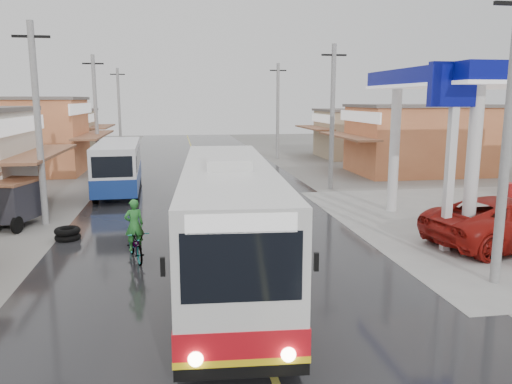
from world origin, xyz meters
TOP-DOWN VIEW (x-y plane):
  - ground at (0.00, 0.00)m, footprint 120.00×120.00m
  - road at (0.00, 15.00)m, footprint 12.00×90.00m
  - centre_line at (0.00, 15.00)m, footprint 0.15×90.00m
  - shopfronts_right at (15.00, 12.00)m, footprint 11.00×44.00m
  - utility_poles_left at (-7.00, 16.00)m, footprint 1.60×50.00m
  - utility_poles_right at (7.00, 15.00)m, footprint 1.60×36.00m
  - coach_bus at (-0.28, 1.49)m, footprint 3.24×11.48m
  - second_bus at (-4.78, 15.98)m, footprint 2.53×8.25m
  - jeepney at (9.74, 3.24)m, footprint 6.55×3.92m
  - cyclist at (-3.00, 3.65)m, footprint 1.14×1.97m
  - tricycle_near at (-8.08, 8.78)m, footprint 2.18×2.79m
  - tyre_stack at (-5.62, 6.39)m, footprint 0.92×0.92m

SIDE VIEW (x-z plane):
  - ground at x=0.00m, z-range 0.00..0.00m
  - shopfronts_right at x=15.00m, z-range -2.40..2.40m
  - utility_poles_left at x=-7.00m, z-range -4.00..4.00m
  - utility_poles_right at x=7.00m, z-range -4.00..4.00m
  - road at x=0.00m, z-range 0.00..0.02m
  - centre_line at x=0.00m, z-range 0.02..0.03m
  - tyre_stack at x=-5.62m, z-range 0.00..0.47m
  - cyclist at x=-3.00m, z-range -0.35..1.67m
  - jeepney at x=9.74m, z-range 0.00..1.70m
  - tricycle_near at x=-8.08m, z-range 0.13..2.02m
  - second_bus at x=-4.78m, z-range 0.11..2.82m
  - coach_bus at x=-0.28m, z-range -0.06..3.48m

